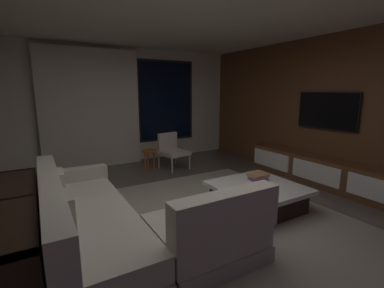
% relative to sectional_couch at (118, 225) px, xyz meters
% --- Properties ---
extents(floor, '(9.20, 9.20, 0.00)m').
position_rel_sectional_couch_xyz_m(floor, '(0.98, 0.05, -0.29)').
color(floor, '#564C44').
extents(back_wall_with_window, '(6.60, 0.30, 2.70)m').
position_rel_sectional_couch_xyz_m(back_wall_with_window, '(0.92, 3.66, 1.05)').
color(back_wall_with_window, beige).
rests_on(back_wall_with_window, floor).
extents(media_wall, '(0.12, 7.80, 2.70)m').
position_rel_sectional_couch_xyz_m(media_wall, '(4.04, 0.05, 1.06)').
color(media_wall, brown).
rests_on(media_wall, floor).
extents(area_rug, '(3.20, 3.80, 0.01)m').
position_rel_sectional_couch_xyz_m(area_rug, '(1.33, -0.05, -0.28)').
color(area_rug, gray).
rests_on(area_rug, floor).
extents(sectional_couch, '(1.98, 2.50, 0.82)m').
position_rel_sectional_couch_xyz_m(sectional_couch, '(0.00, 0.00, 0.00)').
color(sectional_couch, '#A49C8C').
rests_on(sectional_couch, floor).
extents(coffee_table, '(1.16, 1.16, 0.36)m').
position_rel_sectional_couch_xyz_m(coffee_table, '(2.03, 0.01, -0.10)').
color(coffee_table, black).
rests_on(coffee_table, floor).
extents(book_stack_on_coffee_table, '(0.29, 0.22, 0.10)m').
position_rel_sectional_couch_xyz_m(book_stack_on_coffee_table, '(2.20, 0.18, 0.13)').
color(book_stack_on_coffee_table, '#C884CD').
rests_on(book_stack_on_coffee_table, coffee_table).
extents(accent_chair_near_window, '(0.63, 0.64, 0.78)m').
position_rel_sectional_couch_xyz_m(accent_chair_near_window, '(1.91, 2.58, 0.14)').
color(accent_chair_near_window, '#B2ADA0').
rests_on(accent_chair_near_window, floor).
extents(side_stool, '(0.32, 0.32, 0.46)m').
position_rel_sectional_couch_xyz_m(side_stool, '(1.38, 2.61, 0.08)').
color(side_stool, '#BF4C1E').
rests_on(side_stool, floor).
extents(media_console, '(0.46, 3.10, 0.52)m').
position_rel_sectional_couch_xyz_m(media_console, '(3.76, 0.10, -0.04)').
color(media_console, brown).
rests_on(media_console, floor).
extents(mounted_tv, '(0.05, 1.16, 0.67)m').
position_rel_sectional_couch_xyz_m(mounted_tv, '(3.94, 0.30, 1.06)').
color(mounted_tv, black).
extents(console_table_behind_couch, '(0.40, 2.10, 0.74)m').
position_rel_sectional_couch_xyz_m(console_table_behind_couch, '(-0.91, 0.13, 0.13)').
color(console_table_behind_couch, black).
rests_on(console_table_behind_couch, floor).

